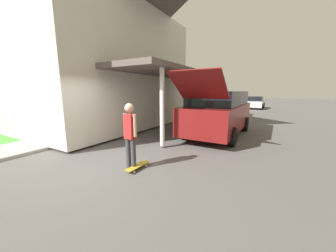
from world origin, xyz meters
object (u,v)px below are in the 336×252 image
at_px(suv_parked, 219,112).
at_px(car_down_street, 255,103).
at_px(lawn_tree_near, 88,17).
at_px(lawn_tree_far, 150,63).
at_px(skateboarder, 130,133).
at_px(skateboard, 138,166).

height_order(suv_parked, car_down_street, suv_parked).
bearing_deg(suv_parked, lawn_tree_near, -164.61).
bearing_deg(lawn_tree_near, suv_parked, 15.39).
bearing_deg(lawn_tree_far, skateboarder, -56.98).
height_order(lawn_tree_far, car_down_street, lawn_tree_far).
bearing_deg(car_down_street, suv_parked, -89.95).
distance_m(lawn_tree_near, lawn_tree_far, 6.50).
height_order(lawn_tree_far, skateboarder, lawn_tree_far).
bearing_deg(suv_parked, lawn_tree_far, 147.30).
height_order(lawn_tree_near, suv_parked, lawn_tree_near).
xyz_separation_m(suv_parked, car_down_street, (-0.01, 15.96, -0.38)).
distance_m(car_down_street, skateboarder, 21.02).
bearing_deg(lawn_tree_far, skateboard, -56.17).
distance_m(skateboarder, skateboard, 0.88).
height_order(lawn_tree_far, suv_parked, lawn_tree_far).
bearing_deg(lawn_tree_near, car_down_street, 70.31).
bearing_deg(car_down_street, lawn_tree_near, -109.69).
relative_size(lawn_tree_far, skateboarder, 3.49).
bearing_deg(skateboard, lawn_tree_near, 150.21).
xyz_separation_m(car_down_street, skateboard, (-0.71, -20.94, -0.61)).
relative_size(lawn_tree_near, car_down_street, 1.88).
height_order(suv_parked, skateboarder, suv_parked).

